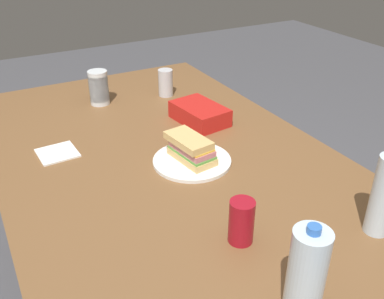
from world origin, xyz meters
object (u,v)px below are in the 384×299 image
Objects in this scene: paper_plate at (192,161)px; soda_can_silver at (166,83)px; dining_table at (170,178)px; plastic_cup_stack at (99,88)px; water_bottle_tall at (306,275)px; chip_bag at (200,114)px; soda_can_red at (241,222)px; sandwich at (191,148)px; water_bottle_spare at (384,195)px.

paper_plate is 2.18× the size of soda_can_silver.
dining_table is at bearing 155.79° from soda_can_silver.
water_bottle_tall is at bearing -179.36° from plastic_cup_stack.
water_bottle_tall is (-0.94, 0.28, 0.08)m from chip_bag.
chip_bag is (0.68, -0.26, -0.03)m from soda_can_red.
sandwich is at bearing -127.76° from dining_table.
dining_table is 0.61m from plastic_cup_stack.
soda_can_silver is (0.32, -0.00, 0.03)m from chip_bag.
water_bottle_spare is at bearing -151.67° from dining_table.
paper_plate is at bearing -8.45° from water_bottle_tall.
chip_bag is 1.89× the size of soda_can_silver.
sandwich is at bearing -8.20° from water_bottle_tall.
water_bottle_tall is at bearing 167.35° from soda_can_silver.
soda_can_silver is (1.00, -0.26, 0.00)m from soda_can_red.
plastic_cup_stack reaches higher than sandwich.
dining_table is at bearing 51.32° from paper_plate.
water_bottle_spare is (-0.55, -0.26, 0.06)m from sandwich.
soda_can_red is 0.73m from chip_bag.
chip_bag is at bearing -16.65° from water_bottle_tall.
sandwich reaches higher than paper_plate.
dining_table is 15.32× the size of soda_can_silver.
plastic_cup_stack is (0.37, 0.29, 0.04)m from chip_bag.
chip_bag is (0.27, -0.18, 0.03)m from paper_plate.
paper_plate is (-0.05, -0.06, 0.08)m from dining_table.
sandwich is at bearing 162.48° from soda_can_silver.
water_bottle_tall is at bearing 171.80° from sandwich.
paper_plate is 1.12× the size of water_bottle_tall.
dining_table is 0.48m from soda_can_red.
paper_plate is at bearing 25.47° from water_bottle_spare.
chip_bag is 0.95× the size of water_bottle_spare.
chip_bag is at bearing 179.63° from soda_can_silver.
chip_bag is at bearing -47.51° from dining_table.
soda_can_red is 1.00× the size of soda_can_silver.
paper_plate is at bearing -128.68° from dining_table.
water_bottle_spare is (-0.82, -0.08, 0.08)m from chip_bag.
water_bottle_tall is at bearing 175.48° from soda_can_red.
plastic_cup_stack reaches higher than soda_can_silver.
paper_plate is at bearing -145.25° from sandwich.
chip_bag is at bearing -34.51° from sandwich.
soda_can_red is at bearing 177.78° from dining_table.
water_bottle_tall reaches higher than dining_table.
plastic_cup_stack is 1.25m from water_bottle_spare.
chip_bag is 0.98m from water_bottle_tall.
soda_can_silver is (-0.05, -0.30, -0.01)m from plastic_cup_stack.
soda_can_silver is at bearing -14.66° from soda_can_red.
water_bottle_tall reaches higher than paper_plate.
soda_can_red is (-0.41, 0.08, 0.05)m from paper_plate.
dining_table is at bearing 28.33° from water_bottle_spare.
sandwich is 1.29× the size of plastic_cup_stack.
soda_can_red is 0.50× the size of water_bottle_spare.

